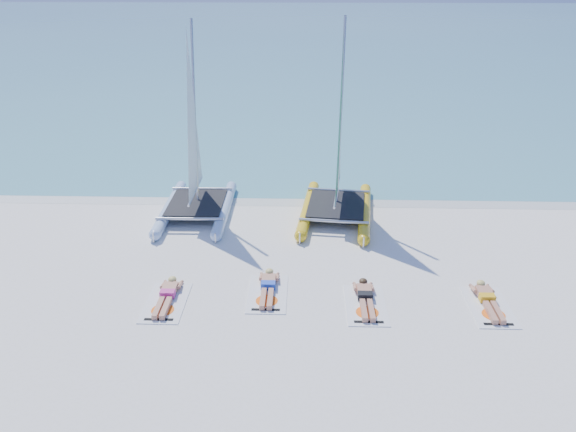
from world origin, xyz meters
The scene contains 13 objects.
ground centered at (0.00, 0.00, 0.00)m, with size 140.00×140.00×0.00m, color white.
sea centered at (0.00, 63.00, 0.01)m, with size 140.00×115.00×0.01m, color #71BDBA.
wet_sand_strip centered at (0.00, 5.50, 0.00)m, with size 140.00×1.40×0.01m, color silver.
catamaran_blue centered at (-2.86, 4.21, 1.92)m, with size 2.30×4.72×6.42m.
catamaran_yellow centered at (1.91, 4.56, 2.05)m, with size 2.78×5.22×6.52m.
towel_a centered at (-2.65, -1.43, 0.01)m, with size 1.00×1.85×0.02m, color white.
sunbather_a centered at (-2.65, -1.24, 0.12)m, with size 0.37×1.73×0.26m.
towel_b centered at (-0.13, -0.94, 0.01)m, with size 1.00×1.85×0.02m, color white.
sunbather_b centered at (-0.13, -0.75, 0.12)m, with size 0.37×1.73×0.26m.
towel_c centered at (2.34, -1.38, 0.01)m, with size 1.00×1.85×0.02m, color white.
sunbather_c centered at (2.34, -1.19, 0.12)m, with size 0.37×1.73×0.26m.
towel_d centered at (5.39, -1.38, 0.01)m, with size 1.00×1.85×0.02m, color white.
sunbather_d centered at (5.39, -1.19, 0.12)m, with size 0.37×1.73×0.26m.
Camera 1 is at (0.77, -13.25, 7.73)m, focal length 35.00 mm.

